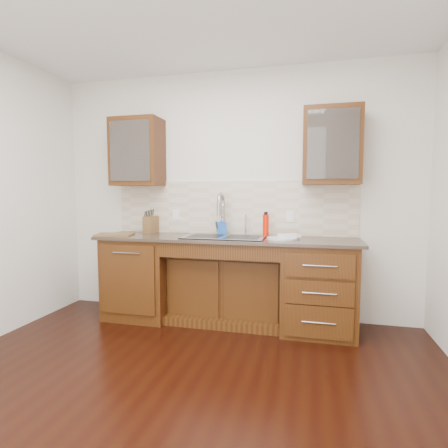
% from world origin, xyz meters
% --- Properties ---
extents(ground, '(4.00, 3.50, 0.10)m').
position_xyz_m(ground, '(0.00, 0.00, -0.05)').
color(ground, black).
extents(wall_back, '(4.00, 0.10, 2.70)m').
position_xyz_m(wall_back, '(0.00, 1.80, 1.35)').
color(wall_back, silver).
rests_on(wall_back, ground).
extents(base_cabinet_left, '(0.70, 0.62, 0.88)m').
position_xyz_m(base_cabinet_left, '(-0.95, 1.44, 0.44)').
color(base_cabinet_left, '#593014').
rests_on(base_cabinet_left, ground).
extents(base_cabinet_center, '(1.20, 0.44, 0.70)m').
position_xyz_m(base_cabinet_center, '(0.00, 1.53, 0.35)').
color(base_cabinet_center, '#593014').
rests_on(base_cabinet_center, ground).
extents(base_cabinet_right, '(0.70, 0.62, 0.88)m').
position_xyz_m(base_cabinet_right, '(0.95, 1.44, 0.44)').
color(base_cabinet_right, '#593014').
rests_on(base_cabinet_right, ground).
extents(countertop, '(2.70, 0.65, 0.03)m').
position_xyz_m(countertop, '(0.00, 1.43, 0.90)').
color(countertop, '#84705B').
rests_on(countertop, base_cabinet_left).
extents(backsplash, '(2.70, 0.02, 0.59)m').
position_xyz_m(backsplash, '(0.00, 1.74, 1.21)').
color(backsplash, beige).
rests_on(backsplash, wall_back).
extents(sink, '(0.84, 0.46, 0.19)m').
position_xyz_m(sink, '(0.00, 1.41, 0.83)').
color(sink, '#9E9EA5').
rests_on(sink, countertop).
extents(faucet, '(0.04, 0.04, 0.40)m').
position_xyz_m(faucet, '(-0.07, 1.64, 1.11)').
color(faucet, '#999993').
rests_on(faucet, countertop).
extents(filter_tap, '(0.02, 0.02, 0.24)m').
position_xyz_m(filter_tap, '(0.18, 1.65, 1.03)').
color(filter_tap, '#999993').
rests_on(filter_tap, countertop).
extents(upper_cabinet_left, '(0.55, 0.34, 0.75)m').
position_xyz_m(upper_cabinet_left, '(-1.05, 1.58, 1.83)').
color(upper_cabinet_left, '#593014').
rests_on(upper_cabinet_left, wall_back).
extents(upper_cabinet_right, '(0.55, 0.34, 0.75)m').
position_xyz_m(upper_cabinet_right, '(1.05, 1.58, 1.83)').
color(upper_cabinet_right, '#593014').
rests_on(upper_cabinet_right, wall_back).
extents(outlet_left, '(0.08, 0.01, 0.12)m').
position_xyz_m(outlet_left, '(-0.65, 1.73, 1.12)').
color(outlet_left, white).
rests_on(outlet_left, backsplash).
extents(outlet_right, '(0.08, 0.01, 0.12)m').
position_xyz_m(outlet_right, '(0.65, 1.73, 1.12)').
color(outlet_right, white).
rests_on(outlet_right, backsplash).
extents(soap_bottle, '(0.11, 0.11, 0.20)m').
position_xyz_m(soap_bottle, '(-0.08, 1.63, 1.01)').
color(soap_bottle, blue).
rests_on(soap_bottle, countertop).
extents(water_bottle, '(0.07, 0.07, 0.23)m').
position_xyz_m(water_bottle, '(0.41, 1.57, 1.03)').
color(water_bottle, red).
rests_on(water_bottle, countertop).
extents(plate, '(0.32, 0.32, 0.02)m').
position_xyz_m(plate, '(0.59, 1.42, 0.92)').
color(plate, silver).
rests_on(plate, countertop).
extents(dish_towel, '(0.24, 0.22, 0.03)m').
position_xyz_m(dish_towel, '(0.66, 1.46, 0.94)').
color(dish_towel, white).
rests_on(dish_towel, plate).
extents(knife_block, '(0.13, 0.19, 0.19)m').
position_xyz_m(knife_block, '(-0.93, 1.63, 1.01)').
color(knife_block, olive).
rests_on(knife_block, countertop).
extents(cutting_board, '(0.43, 0.35, 0.02)m').
position_xyz_m(cutting_board, '(-1.20, 1.31, 0.92)').
color(cutting_board, '#9A6121').
rests_on(cutting_board, countertop).
extents(cup_left_a, '(0.13, 0.13, 0.09)m').
position_xyz_m(cup_left_a, '(-1.16, 1.58, 1.77)').
color(cup_left_a, white).
rests_on(cup_left_a, upper_cabinet_left).
extents(cup_left_b, '(0.11, 0.11, 0.10)m').
position_xyz_m(cup_left_b, '(-0.91, 1.58, 1.77)').
color(cup_left_b, silver).
rests_on(cup_left_b, upper_cabinet_left).
extents(cup_right_a, '(0.14, 0.14, 0.09)m').
position_xyz_m(cup_right_a, '(0.93, 1.58, 1.77)').
color(cup_right_a, silver).
rests_on(cup_right_a, upper_cabinet_right).
extents(cup_right_b, '(0.14, 0.14, 0.10)m').
position_xyz_m(cup_right_b, '(1.11, 1.58, 1.78)').
color(cup_right_b, white).
rests_on(cup_right_b, upper_cabinet_right).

